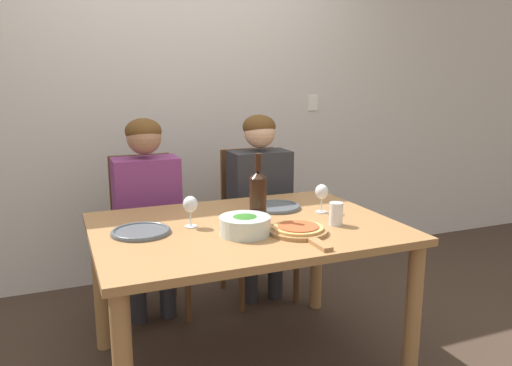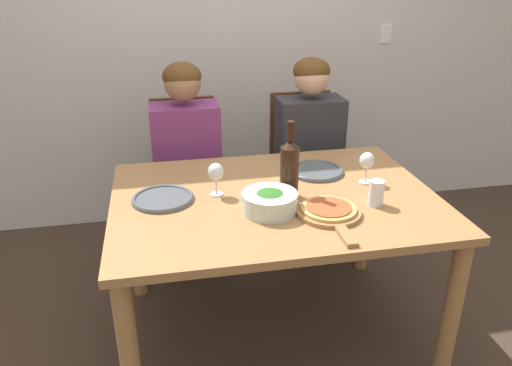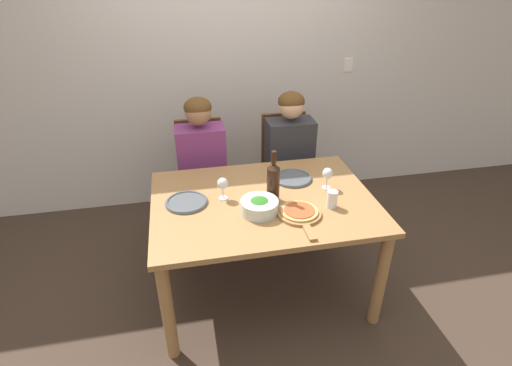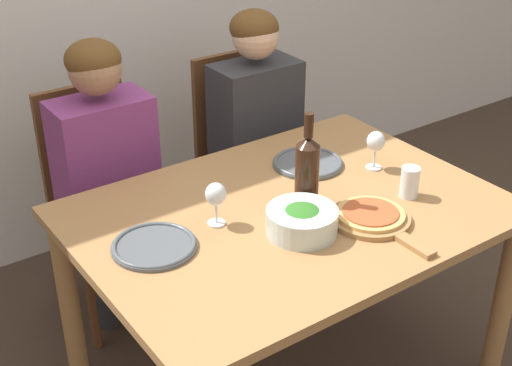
{
  "view_description": "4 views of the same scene",
  "coord_description": "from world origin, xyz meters",
  "px_view_note": "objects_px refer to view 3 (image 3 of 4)",
  "views": [
    {
      "loc": [
        -0.82,
        -2.16,
        1.45
      ],
      "look_at": [
        0.07,
        0.03,
        0.95
      ],
      "focal_mm": 35.0,
      "sensor_mm": 36.0,
      "label": 1
    },
    {
      "loc": [
        -0.48,
        -1.95,
        1.7
      ],
      "look_at": [
        -0.08,
        0.05,
        0.8
      ],
      "focal_mm": 35.0,
      "sensor_mm": 36.0,
      "label": 2
    },
    {
      "loc": [
        -0.48,
        -2.14,
        2.11
      ],
      "look_at": [
        -0.03,
        0.11,
        0.82
      ],
      "focal_mm": 28.0,
      "sensor_mm": 36.0,
      "label": 3
    },
    {
      "loc": [
        -1.3,
        -1.65,
        1.99
      ],
      "look_at": [
        -0.06,
        0.1,
        0.83
      ],
      "focal_mm": 50.0,
      "sensor_mm": 36.0,
      "label": 4
    }
  ],
  "objects_px": {
    "person_man": "(290,151)",
    "water_tumbler": "(332,199)",
    "pizza_on_board": "(300,213)",
    "wine_bottle": "(273,181)",
    "dinner_plate_left": "(187,202)",
    "person_woman": "(202,158)",
    "chair_left": "(202,176)",
    "wine_glass_right": "(328,174)",
    "wine_glass_left": "(223,185)",
    "broccoli_bowl": "(259,206)",
    "dinner_plate_right": "(293,178)",
    "chair_right": "(285,168)"
  },
  "relations": [
    {
      "from": "person_man",
      "to": "pizza_on_board",
      "type": "xyz_separation_m",
      "value": [
        -0.21,
        -0.95,
        0.03
      ]
    },
    {
      "from": "wine_glass_left",
      "to": "water_tumbler",
      "type": "distance_m",
      "value": 0.69
    },
    {
      "from": "pizza_on_board",
      "to": "wine_glass_left",
      "type": "height_order",
      "value": "wine_glass_left"
    },
    {
      "from": "person_man",
      "to": "chair_right",
      "type": "bearing_deg",
      "value": 90.0
    },
    {
      "from": "dinner_plate_left",
      "to": "dinner_plate_right",
      "type": "distance_m",
      "value": 0.77
    },
    {
      "from": "person_man",
      "to": "person_woman",
      "type": "bearing_deg",
      "value": 180.0
    },
    {
      "from": "water_tumbler",
      "to": "wine_bottle",
      "type": "bearing_deg",
      "value": 156.31
    },
    {
      "from": "dinner_plate_left",
      "to": "chair_left",
      "type": "bearing_deg",
      "value": 79.39
    },
    {
      "from": "chair_right",
      "to": "wine_glass_right",
      "type": "distance_m",
      "value": 0.86
    },
    {
      "from": "wine_glass_right",
      "to": "water_tumbler",
      "type": "relative_size",
      "value": 1.35
    },
    {
      "from": "chair_right",
      "to": "wine_glass_right",
      "type": "bearing_deg",
      "value": -85.28
    },
    {
      "from": "chair_right",
      "to": "broccoli_bowl",
      "type": "xyz_separation_m",
      "value": [
        -0.44,
        -0.99,
        0.28
      ]
    },
    {
      "from": "chair_left",
      "to": "pizza_on_board",
      "type": "relative_size",
      "value": 2.39
    },
    {
      "from": "chair_right",
      "to": "wine_glass_left",
      "type": "height_order",
      "value": "chair_right"
    },
    {
      "from": "wine_bottle",
      "to": "dinner_plate_right",
      "type": "relative_size",
      "value": 1.28
    },
    {
      "from": "chair_right",
      "to": "person_man",
      "type": "bearing_deg",
      "value": -90.0
    },
    {
      "from": "dinner_plate_right",
      "to": "wine_glass_left",
      "type": "bearing_deg",
      "value": -162.64
    },
    {
      "from": "person_man",
      "to": "wine_glass_left",
      "type": "relative_size",
      "value": 8.07
    },
    {
      "from": "person_woman",
      "to": "wine_glass_right",
      "type": "relative_size",
      "value": 8.07
    },
    {
      "from": "dinner_plate_left",
      "to": "person_man",
      "type": "bearing_deg",
      "value": 37.78
    },
    {
      "from": "wine_bottle",
      "to": "dinner_plate_left",
      "type": "distance_m",
      "value": 0.57
    },
    {
      "from": "chair_left",
      "to": "person_woman",
      "type": "relative_size",
      "value": 0.8
    },
    {
      "from": "person_man",
      "to": "water_tumbler",
      "type": "height_order",
      "value": "person_man"
    },
    {
      "from": "person_woman",
      "to": "broccoli_bowl",
      "type": "bearing_deg",
      "value": -71.88
    },
    {
      "from": "person_man",
      "to": "broccoli_bowl",
      "type": "xyz_separation_m",
      "value": [
        -0.44,
        -0.87,
        0.06
      ]
    },
    {
      "from": "broccoli_bowl",
      "to": "wine_glass_right",
      "type": "distance_m",
      "value": 0.55
    },
    {
      "from": "wine_glass_right",
      "to": "dinner_plate_left",
      "type": "bearing_deg",
      "value": -179.58
    },
    {
      "from": "chair_left",
      "to": "person_man",
      "type": "height_order",
      "value": "person_man"
    },
    {
      "from": "wine_bottle",
      "to": "wine_glass_right",
      "type": "distance_m",
      "value": 0.4
    },
    {
      "from": "chair_left",
      "to": "wine_glass_right",
      "type": "height_order",
      "value": "chair_left"
    },
    {
      "from": "dinner_plate_left",
      "to": "pizza_on_board",
      "type": "bearing_deg",
      "value": -22.45
    },
    {
      "from": "wine_glass_right",
      "to": "person_woman",
      "type": "bearing_deg",
      "value": 139.68
    },
    {
      "from": "chair_right",
      "to": "wine_glass_right",
      "type": "height_order",
      "value": "chair_right"
    },
    {
      "from": "water_tumbler",
      "to": "person_woman",
      "type": "bearing_deg",
      "value": 129.48
    },
    {
      "from": "person_man",
      "to": "water_tumbler",
      "type": "relative_size",
      "value": 10.92
    },
    {
      "from": "person_man",
      "to": "water_tumbler",
      "type": "xyz_separation_m",
      "value": [
        0.02,
        -0.9,
        0.07
      ]
    },
    {
      "from": "wine_bottle",
      "to": "dinner_plate_right",
      "type": "xyz_separation_m",
      "value": [
        0.2,
        0.24,
        -0.13
      ]
    },
    {
      "from": "broccoli_bowl",
      "to": "wine_glass_right",
      "type": "xyz_separation_m",
      "value": [
        0.51,
        0.2,
        0.06
      ]
    },
    {
      "from": "chair_left",
      "to": "dinner_plate_left",
      "type": "xyz_separation_m",
      "value": [
        -0.15,
        -0.79,
        0.25
      ]
    },
    {
      "from": "chair_left",
      "to": "wine_glass_right",
      "type": "bearing_deg",
      "value": -44.92
    },
    {
      "from": "person_man",
      "to": "dinner_plate_left",
      "type": "bearing_deg",
      "value": -142.22
    },
    {
      "from": "person_woman",
      "to": "wine_glass_right",
      "type": "distance_m",
      "value": 1.04
    },
    {
      "from": "chair_left",
      "to": "chair_right",
      "type": "xyz_separation_m",
      "value": [
        0.72,
        0.0,
        0.0
      ]
    },
    {
      "from": "pizza_on_board",
      "to": "wine_bottle",
      "type": "bearing_deg",
      "value": 120.13
    },
    {
      "from": "dinner_plate_right",
      "to": "chair_right",
      "type": "bearing_deg",
      "value": 78.9
    },
    {
      "from": "wine_glass_left",
      "to": "pizza_on_board",
      "type": "bearing_deg",
      "value": -33.62
    },
    {
      "from": "person_man",
      "to": "pizza_on_board",
      "type": "relative_size",
      "value": 2.98
    },
    {
      "from": "wine_glass_right",
      "to": "pizza_on_board",
      "type": "bearing_deg",
      "value": -134.16
    },
    {
      "from": "chair_left",
      "to": "water_tumbler",
      "type": "xyz_separation_m",
      "value": [
        0.74,
        -1.02,
        0.29
      ]
    },
    {
      "from": "chair_left",
      "to": "pizza_on_board",
      "type": "height_order",
      "value": "chair_left"
    }
  ]
}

